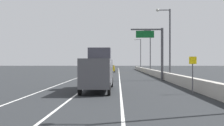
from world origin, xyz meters
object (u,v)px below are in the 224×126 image
(lamp_post_right_second, at_px, (168,39))
(speed_advisory_sign, at_px, (193,72))
(car_blue_0, at_px, (104,67))
(car_green_1, at_px, (94,68))
(car_yellow_2, at_px, (112,69))
(overhead_sign_gantry, at_px, (157,47))
(lamp_post_right_fourth, at_px, (140,52))
(box_truck, at_px, (98,71))
(lamp_post_right_third, at_px, (149,48))

(lamp_post_right_second, bearing_deg, speed_advisory_sign, -94.05)
(lamp_post_right_second, height_order, car_blue_0, lamp_post_right_second)
(car_green_1, bearing_deg, speed_advisory_sign, -77.98)
(car_yellow_2, bearing_deg, overhead_sign_gantry, -77.17)
(speed_advisory_sign, distance_m, lamp_post_right_fourth, 67.30)
(car_blue_0, relative_size, box_truck, 0.51)
(lamp_post_right_third, bearing_deg, car_yellow_2, 142.85)
(box_truck, bearing_deg, car_green_1, 95.48)
(box_truck, bearing_deg, lamp_post_right_third, 77.07)
(lamp_post_right_third, bearing_deg, lamp_post_right_second, -90.28)
(car_yellow_2, bearing_deg, box_truck, -90.05)
(car_blue_0, relative_size, car_yellow_2, 0.99)
(speed_advisory_sign, bearing_deg, overhead_sign_gantry, 91.49)
(lamp_post_right_second, xyz_separation_m, lamp_post_right_third, (0.12, 24.91, 0.00))
(lamp_post_right_second, height_order, lamp_post_right_fourth, same)
(speed_advisory_sign, relative_size, box_truck, 0.35)
(lamp_post_right_third, bearing_deg, car_green_1, 123.88)
(lamp_post_right_second, bearing_deg, car_blue_0, 102.90)
(overhead_sign_gantry, xyz_separation_m, box_truck, (-7.37, -14.63, -2.94))
(overhead_sign_gantry, bearing_deg, car_yellow_2, 102.83)
(car_green_1, distance_m, box_truck, 62.76)
(overhead_sign_gantry, bearing_deg, lamp_post_right_second, 12.17)
(lamp_post_right_third, distance_m, car_blue_0, 31.69)
(car_green_1, height_order, box_truck, box_truck)
(car_blue_0, height_order, car_yellow_2, car_blue_0)
(overhead_sign_gantry, bearing_deg, car_green_1, 105.60)
(lamp_post_right_third, relative_size, lamp_post_right_fourth, 1.00)
(lamp_post_right_fourth, height_order, car_green_1, lamp_post_right_fourth)
(speed_advisory_sign, distance_m, car_yellow_2, 49.78)
(lamp_post_right_fourth, bearing_deg, lamp_post_right_second, -89.90)
(car_green_1, relative_size, car_yellow_2, 0.97)
(speed_advisory_sign, xyz_separation_m, lamp_post_right_fourth, (1.14, 67.16, 4.17))
(speed_advisory_sign, height_order, car_yellow_2, speed_advisory_sign)
(overhead_sign_gantry, xyz_separation_m, car_yellow_2, (-7.33, 32.18, -3.80))
(lamp_post_right_third, bearing_deg, speed_advisory_sign, -91.83)
(overhead_sign_gantry, height_order, lamp_post_right_third, lamp_post_right_third)
(car_green_1, bearing_deg, lamp_post_right_third, -56.12)
(speed_advisory_sign, distance_m, lamp_post_right_third, 42.48)
(overhead_sign_gantry, height_order, car_yellow_2, overhead_sign_gantry)
(lamp_post_right_third, xyz_separation_m, car_green_1, (-15.15, 22.56, -5.00))
(lamp_post_right_second, relative_size, lamp_post_right_fourth, 1.00)
(speed_advisory_sign, xyz_separation_m, car_blue_0, (-11.06, 70.99, -0.81))
(speed_advisory_sign, bearing_deg, car_yellow_2, 98.98)
(car_green_1, distance_m, car_yellow_2, 16.78)
(lamp_post_right_second, xyz_separation_m, car_green_1, (-15.03, 47.48, -5.00))
(car_blue_0, distance_m, car_yellow_2, 22.07)
(lamp_post_right_second, xyz_separation_m, lamp_post_right_fourth, (-0.09, 49.83, 0.00))
(lamp_post_right_second, height_order, car_green_1, lamp_post_right_second)
(lamp_post_right_fourth, height_order, car_yellow_2, lamp_post_right_fourth)
(speed_advisory_sign, distance_m, car_green_1, 66.27)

